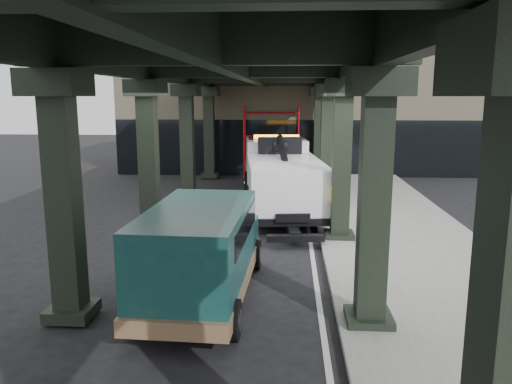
% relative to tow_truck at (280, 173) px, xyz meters
% --- Properties ---
extents(ground, '(90.00, 90.00, 0.00)m').
position_rel_tow_truck_xyz_m(ground, '(-0.65, -6.47, -1.46)').
color(ground, black).
rests_on(ground, ground).
extents(sidewalk, '(5.00, 40.00, 0.15)m').
position_rel_tow_truck_xyz_m(sidewalk, '(3.85, -4.47, -1.39)').
color(sidewalk, gray).
rests_on(sidewalk, ground).
extents(lane_stripe, '(0.12, 38.00, 0.01)m').
position_rel_tow_truck_xyz_m(lane_stripe, '(1.05, -4.47, -1.46)').
color(lane_stripe, silver).
rests_on(lane_stripe, ground).
extents(viaduct, '(7.40, 32.00, 6.40)m').
position_rel_tow_truck_xyz_m(viaduct, '(-1.05, -4.47, 4.00)').
color(viaduct, black).
rests_on(viaduct, ground).
extents(building, '(22.00, 10.00, 8.00)m').
position_rel_tow_truck_xyz_m(building, '(1.35, 13.53, 2.54)').
color(building, '#C6B793').
rests_on(building, ground).
extents(scaffolding, '(3.08, 0.88, 4.00)m').
position_rel_tow_truck_xyz_m(scaffolding, '(-0.65, 8.18, 0.64)').
color(scaffolding, red).
rests_on(scaffolding, ground).
extents(tow_truck, '(3.49, 9.37, 3.00)m').
position_rel_tow_truck_xyz_m(tow_truck, '(0.00, 0.00, 0.00)').
color(tow_truck, black).
rests_on(tow_truck, ground).
extents(towed_van, '(2.36, 5.49, 2.20)m').
position_rel_tow_truck_xyz_m(towed_van, '(-1.55, -9.36, -0.28)').
color(towed_van, '#113F3E').
rests_on(towed_van, ground).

